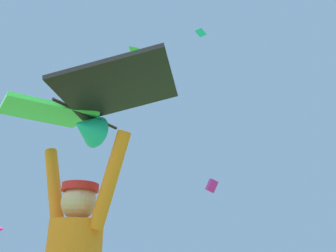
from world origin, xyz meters
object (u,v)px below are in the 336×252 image
distant_kite_teal_mid_left (201,32)px  distant_kite_magenta_far_center (212,186)px  held_stunt_kite (81,109)px  distant_kite_green_high_right (135,50)px

distant_kite_teal_mid_left → distant_kite_magenta_far_center: bearing=93.6°
held_stunt_kite → distant_kite_magenta_far_center: 31.25m
distant_kite_green_high_right → held_stunt_kite: bearing=-70.8°
held_stunt_kite → distant_kite_teal_mid_left: (-2.09, 24.28, 19.21)m
held_stunt_kite → distant_kite_teal_mid_left: size_ratio=1.50×
held_stunt_kite → distant_kite_magenta_far_center: distant_kite_magenta_far_center is taller
held_stunt_kite → distant_kite_magenta_far_center: size_ratio=1.04×
held_stunt_kite → distant_kite_magenta_far_center: (-2.48, 30.56, 6.06)m
distant_kite_teal_mid_left → distant_kite_magenta_far_center: distant_kite_teal_mid_left is taller
distant_kite_teal_mid_left → distant_kite_magenta_far_center: (-0.39, 6.28, -13.14)m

